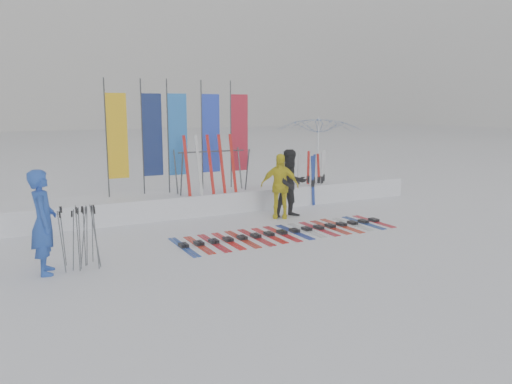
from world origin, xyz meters
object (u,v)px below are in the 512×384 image
tent_canopy (319,154)px  person_blue (43,222)px  person_yellow (280,186)px  person_black (291,183)px  ski_rack (212,165)px  ski_row (288,232)px

tent_canopy → person_blue: bearing=-151.7°
person_yellow → tent_canopy: tent_canopy is taller
person_black → ski_rack: size_ratio=0.92×
person_yellow → ski_row: bearing=-80.9°
person_black → person_yellow: (-0.34, 0.04, -0.05)m
person_blue → person_black: size_ratio=1.03×
person_blue → person_black: (6.51, 2.02, -0.03)m
person_blue → ski_rack: bearing=-48.0°
person_yellow → ski_rack: (-1.39, 1.46, 0.49)m
person_blue → tent_canopy: size_ratio=0.63×
person_yellow → ski_rack: bearing=166.3°
tent_canopy → ski_row: (-4.12, -4.71, -1.34)m
person_blue → person_black: person_blue is taller
person_black → tent_canopy: (3.09, 3.16, 0.43)m
person_blue → ski_rack: person_blue is taller
person_yellow → ski_row: size_ratio=0.32×
ski_row → ski_rack: (-0.70, 3.05, 1.35)m
ski_row → person_black: bearing=56.3°
person_black → tent_canopy: bearing=48.7°
tent_canopy → person_black: bearing=-134.3°
ski_row → person_blue: bearing=-175.2°
tent_canopy → ski_rack: size_ratio=1.50×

